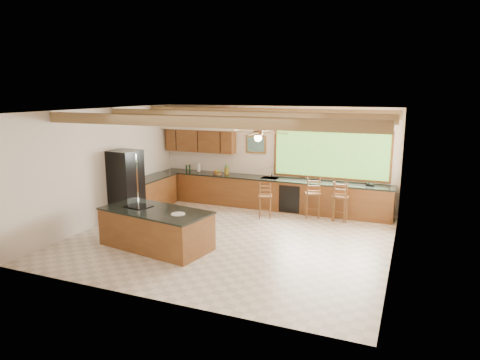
% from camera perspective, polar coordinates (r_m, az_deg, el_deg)
% --- Properties ---
extents(ground, '(7.20, 7.20, 0.00)m').
position_cam_1_polar(ground, '(10.21, -1.33, -7.82)').
color(ground, beige).
rests_on(ground, ground).
extents(room_shell, '(7.27, 6.54, 3.02)m').
position_cam_1_polar(room_shell, '(10.35, -0.79, 5.06)').
color(room_shell, '#F1E1D0').
rests_on(room_shell, ground).
extents(counter_run, '(7.12, 3.10, 1.26)m').
position_cam_1_polar(counter_run, '(12.61, -0.15, -1.80)').
color(counter_run, brown).
rests_on(counter_run, ground).
extents(island, '(2.63, 1.55, 0.88)m').
position_cam_1_polar(island, '(9.73, -11.13, -6.36)').
color(island, brown).
rests_on(island, ground).
extents(refrigerator, '(0.81, 0.79, 1.89)m').
position_cam_1_polar(refrigerator, '(11.87, -14.97, -0.68)').
color(refrigerator, black).
rests_on(refrigerator, ground).
extents(bar_stool_a, '(0.54, 0.54, 1.16)m').
position_cam_1_polar(bar_stool_a, '(11.79, 9.55, -1.82)').
color(bar_stool_a, brown).
rests_on(bar_stool_a, ground).
extents(bar_stool_b, '(0.45, 0.45, 1.01)m').
position_cam_1_polar(bar_stool_b, '(11.68, 3.30, -2.24)').
color(bar_stool_b, brown).
rests_on(bar_stool_b, ground).
extents(bar_stool_c, '(0.41, 0.41, 1.12)m').
position_cam_1_polar(bar_stool_c, '(11.66, 13.32, -2.25)').
color(bar_stool_c, brown).
rests_on(bar_stool_c, ground).
extents(bar_stool_d, '(0.43, 0.43, 1.09)m').
position_cam_1_polar(bar_stool_d, '(11.66, 13.23, -2.31)').
color(bar_stool_d, brown).
rests_on(bar_stool_d, ground).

